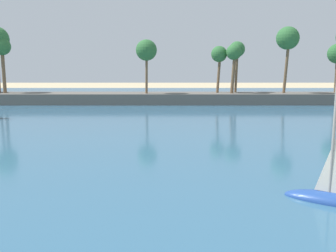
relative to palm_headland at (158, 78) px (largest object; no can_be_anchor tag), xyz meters
The scene contains 2 objects.
sea 7.52m from the palm_headland, 94.11° to the right, with size 220.00×92.54×0.06m, color #33607F.
palm_headland is the anchor object (origin of this frame).
Camera 1 is at (2.11, -1.34, 6.60)m, focal length 40.35 mm.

